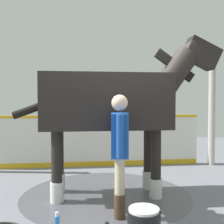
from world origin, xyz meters
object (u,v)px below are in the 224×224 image
object	(u,v)px
horse	(113,104)
handler	(120,147)
bottle_spray	(57,224)
wash_bucket	(144,224)

from	to	relation	value
horse	handler	xyz separation A→B (m)	(0.76, 0.29, -0.56)
horse	bottle_spray	world-z (taller)	horse
wash_bucket	horse	bearing A→B (deg)	-152.17
horse	wash_bucket	distance (m)	2.00
handler	bottle_spray	size ratio (longest dim) A/B	6.34
horse	bottle_spray	size ratio (longest dim) A/B	12.62
handler	bottle_spray	xyz separation A→B (m)	(0.71, -0.56, -0.80)
horse	handler	distance (m)	0.99
handler	wash_bucket	world-z (taller)	handler
horse	wash_bucket	world-z (taller)	horse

